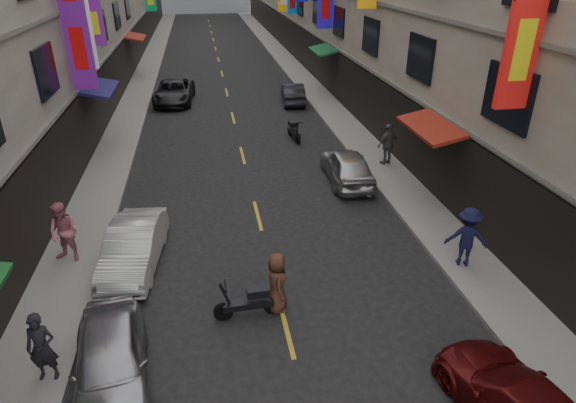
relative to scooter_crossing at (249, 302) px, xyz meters
name	(u,v)px	position (x,y,z in m)	size (l,w,h in m)	color
sidewalk_left	(145,76)	(-5.15, 29.39, -0.38)	(2.00, 90.00, 0.12)	slate
sidewalk_right	(295,70)	(6.85, 29.39, -0.38)	(2.00, 90.00, 0.12)	slate
street_awnings	(210,83)	(-0.41, 13.39, 2.56)	(13.99, 35.20, 0.41)	#165221
lane_markings	(224,82)	(0.85, 26.39, -0.44)	(0.12, 80.20, 0.01)	gold
scooter_crossing	(249,302)	(0.00, 0.00, 0.00)	(1.80, 0.50, 1.14)	black
scooter_far_right	(294,131)	(3.64, 13.17, 0.00)	(0.54, 1.80, 1.14)	black
car_left_near	(111,361)	(-3.15, -1.69, 0.21)	(1.54, 3.83, 1.30)	#A7A7AC
car_left_mid	(134,247)	(-3.15, 2.92, 0.22)	(1.39, 4.00, 1.32)	silver
car_left_far	(174,92)	(-2.56, 21.35, 0.24)	(2.27, 4.93, 1.37)	black
car_right_mid	(347,166)	(4.85, 7.72, 0.25)	(1.62, 4.03, 1.37)	#B3B3B8
car_right_far	(293,93)	(4.85, 19.94, 0.18)	(1.31, 3.76, 1.24)	#23232A
pedestrian_lnear	(42,347)	(-4.55, -1.37, 0.52)	(0.62, 0.56, 1.69)	black
pedestrian_lfar	(64,233)	(-5.13, 3.40, 0.63)	(0.92, 0.63, 1.90)	#C16677
pedestrian_rnear	(467,237)	(6.52, 1.10, 0.61)	(1.20, 0.62, 1.86)	#131233
pedestrian_rfar	(388,144)	(7.05, 8.96, 0.60)	(1.08, 0.61, 1.84)	#4F4E51
pedestrian_crossing	(277,283)	(0.74, 0.16, 0.41)	(0.84, 0.57, 1.71)	#4D2B1E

